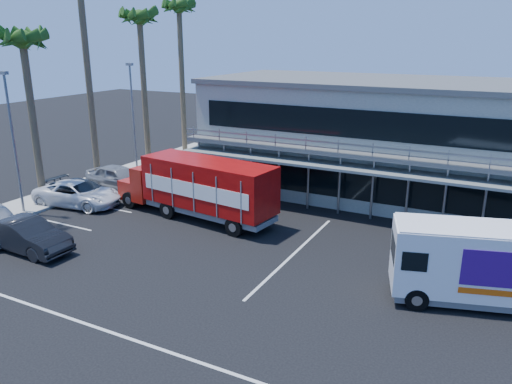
% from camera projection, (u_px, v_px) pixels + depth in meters
% --- Properties ---
extents(ground, '(120.00, 120.00, 0.00)m').
position_uv_depth(ground, '(225.00, 270.00, 21.96)').
color(ground, black).
rests_on(ground, ground).
extents(building, '(22.40, 12.00, 7.30)m').
position_uv_depth(building, '(382.00, 137.00, 32.25)').
color(building, gray).
rests_on(building, ground).
extents(curb_strip, '(3.00, 32.00, 0.16)m').
position_uv_depth(curb_strip, '(79.00, 188.00, 33.59)').
color(curb_strip, '#A5A399').
rests_on(curb_strip, ground).
extents(palm_c, '(2.80, 2.80, 10.75)m').
position_uv_depth(palm_c, '(23.00, 48.00, 28.29)').
color(palm_c, brown).
rests_on(palm_c, ground).
extents(palm_e, '(2.80, 2.80, 12.25)m').
position_uv_depth(palm_e, '(140.00, 26.00, 36.29)').
color(palm_e, brown).
rests_on(palm_e, ground).
extents(palm_f, '(2.80, 2.80, 13.25)m').
position_uv_depth(palm_f, '(179.00, 16.00, 40.87)').
color(palm_f, brown).
rests_on(palm_f, ground).
extents(light_pole_near, '(0.50, 0.25, 8.09)m').
position_uv_depth(light_pole_near, '(13.00, 137.00, 27.69)').
color(light_pole_near, gray).
rests_on(light_pole_near, ground).
extents(light_pole_far, '(0.50, 0.25, 8.09)m').
position_uv_depth(light_pole_far, '(133.00, 114.00, 36.17)').
color(light_pole_far, gray).
rests_on(light_pole_far, ground).
extents(red_truck, '(10.36, 3.64, 3.42)m').
position_uv_depth(red_truck, '(199.00, 186.00, 27.78)').
color(red_truck, '#9F160C').
rests_on(red_truck, ground).
extents(white_van, '(6.78, 3.91, 3.13)m').
position_uv_depth(white_van, '(480.00, 264.00, 18.79)').
color(white_van, white).
rests_on(white_van, ground).
extents(parked_car_b, '(4.83, 1.82, 1.57)m').
position_uv_depth(parked_car_b, '(27.00, 235.00, 23.76)').
color(parked_car_b, black).
rests_on(parked_car_b, ground).
extents(parked_car_c, '(5.63, 3.22, 1.48)m').
position_uv_depth(parked_car_c, '(78.00, 194.00, 30.25)').
color(parked_car_c, white).
rests_on(parked_car_c, ground).
extents(parked_car_d, '(4.99, 2.18, 1.43)m').
position_uv_depth(parked_car_d, '(83.00, 192.00, 30.61)').
color(parked_car_d, '#2A3138').
rests_on(parked_car_d, ground).
extents(parked_car_e, '(5.04, 2.28, 1.68)m').
position_uv_depth(parked_car_e, '(119.00, 178.00, 33.29)').
color(parked_car_e, gray).
rests_on(parked_car_e, ground).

